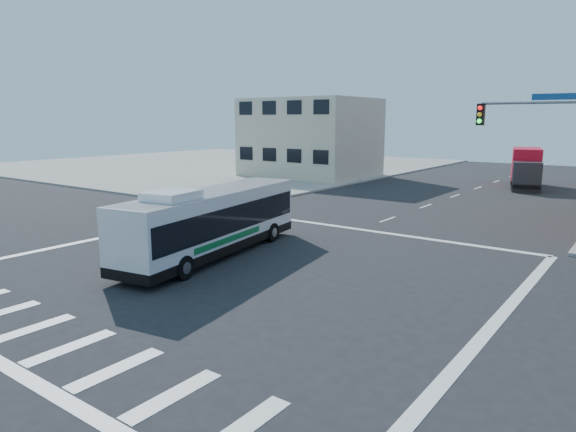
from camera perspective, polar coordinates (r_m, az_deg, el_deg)
The scene contains 6 objects.
ground at distance 20.50m, azimuth -4.97°, elevation -6.00°, with size 120.00×120.00×0.00m, color black.
sidewalk_nw at distance 69.36m, azimuth -7.64°, elevation 5.76°, with size 50.00×50.00×0.15m, color gray.
building_west at distance 53.88m, azimuth 2.50°, elevation 8.66°, with size 12.06×10.06×8.00m.
signal_mast_ne at distance 25.64m, azimuth 27.77°, elevation 7.48°, with size 7.91×1.13×8.07m.
transit_bus at distance 22.49m, azimuth -8.36°, elevation -0.52°, with size 4.02×10.92×3.17m.
box_truck at distance 49.44m, azimuth 24.93°, elevation 4.77°, with size 3.89×7.86×3.40m.
Camera 1 is at (13.03, -14.70, 5.85)m, focal length 32.00 mm.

